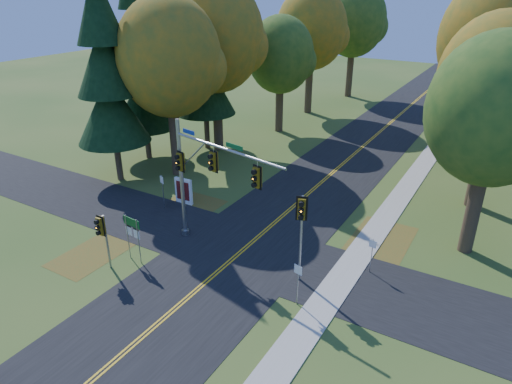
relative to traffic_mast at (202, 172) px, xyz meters
The scene contains 29 objects.
ground 5.47m from the traffic_mast, 26.88° to the right, with size 160.00×160.00×0.00m, color #2F511C.
road_main 5.46m from the traffic_mast, 26.88° to the right, with size 8.00×160.00×0.02m, color black.
road_cross 5.42m from the traffic_mast, 22.02° to the left, with size 60.00×6.00×0.02m, color black.
centerline_left 5.41m from the traffic_mast, 27.98° to the right, with size 0.10×160.00×0.01m, color gold.
centerline_right 5.49m from the traffic_mast, 25.87° to the right, with size 0.10×160.00×0.01m, color gold.
sidewalk_east 9.76m from the traffic_mast, ahead, with size 1.60×160.00×0.06m, color #9E998E.
leaf_patch_w_near 7.12m from the traffic_mast, 146.15° to the left, with size 4.00×6.00×0.00m, color brown.
leaf_patch_e 11.34m from the traffic_mast, 28.52° to the left, with size 3.50×8.00×0.00m, color brown.
leaf_patch_w_far 8.30m from the traffic_mast, 142.22° to the right, with size 3.00×5.00×0.00m, color brown.
tree_w_a 13.01m from the traffic_mast, 137.21° to the left, with size 8.00×8.00×14.15m.
tree_e_a 16.17m from the traffic_mast, 29.11° to the left, with size 7.20×7.20×12.73m.
tree_w_b 18.74m from the traffic_mast, 122.12° to the left, with size 8.60×8.60×15.38m.
tree_e_b 19.97m from the traffic_mast, 47.70° to the left, with size 7.60×7.60×13.33m.
tree_w_c 24.67m from the traffic_mast, 107.45° to the left, with size 6.80×6.80×11.91m.
tree_e_c 26.25m from the traffic_mast, 61.86° to the left, with size 8.80×8.80×15.79m.
tree_w_d 33.40m from the traffic_mast, 103.89° to the left, with size 8.20×8.20×14.56m.
tree_e_d 33.93m from the traffic_mast, 70.16° to the left, with size 7.00×7.00×12.32m.
tree_w_e 43.81m from the traffic_mast, 98.90° to the left, with size 8.40×8.40×14.97m.
pine_a 13.92m from the traffic_mast, 158.34° to the left, with size 5.60×5.60×19.48m.
pine_b 17.29m from the traffic_mast, 144.39° to the left, with size 5.60×5.60×17.31m.
pine_c 19.01m from the traffic_mast, 125.97° to the left, with size 5.60×5.60×20.56m.
traffic_mast is the anchor object (origin of this frame).
east_signal_pole 6.56m from the traffic_mast, ahead, with size 0.57×0.69×5.13m.
ped_signal_pole 6.31m from the traffic_mast, 124.48° to the right, with size 0.54×0.62×3.40m.
route_sign_cluster 5.13m from the traffic_mast, 127.95° to the right, with size 1.31×0.19×2.81m.
info_kiosk 7.47m from the traffic_mast, 140.88° to the left, with size 1.41×0.27×1.95m.
reg_sign_e_north 10.38m from the traffic_mast, 14.31° to the left, with size 0.40×0.09×2.12m.
reg_sign_e_south 8.20m from the traffic_mast, 16.62° to the right, with size 0.45×0.13×2.39m.
reg_sign_w 7.16m from the traffic_mast, 154.42° to the left, with size 0.45×0.22×2.47m.
Camera 1 is at (12.69, -17.96, 14.75)m, focal length 32.00 mm.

